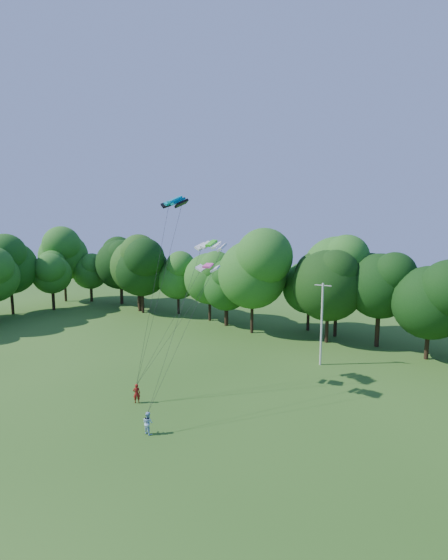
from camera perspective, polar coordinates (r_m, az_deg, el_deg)
The scene contains 9 objects.
ground at distance 27.20m, azimuth -17.75°, elevation -25.91°, with size 160.00×160.00×0.00m, color #285316.
utility_pole at distance 44.99m, azimuth 12.63°, elevation -5.56°, with size 1.68×0.21×8.40m.
kite_flyer_left at distance 37.21m, azimuth -11.34°, elevation -14.31°, with size 0.59×0.39×1.61m, color maroon.
kite_flyer_right at distance 32.44m, azimuth -9.91°, elevation -17.90°, with size 0.79×0.61×1.61m, color #ACD2EF.
kite_teal at distance 37.79m, azimuth -6.45°, elevation 10.40°, with size 3.10×2.27×0.64m.
kite_green at distance 34.57m, azimuth -1.67°, elevation 4.82°, with size 2.47×1.14×0.52m.
kite_pink at distance 37.25m, azimuth -2.11°, elevation 1.90°, with size 2.18×1.35×0.35m.
tree_back_west at distance 68.59m, azimuth -11.12°, elevation 3.09°, with size 9.54×9.54×13.88m.
tree_back_center at distance 52.16m, azimuth 13.54°, elevation 0.88°, with size 9.17×9.17×13.34m.
Camera 1 is at (17.43, -14.19, 15.32)m, focal length 28.00 mm.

